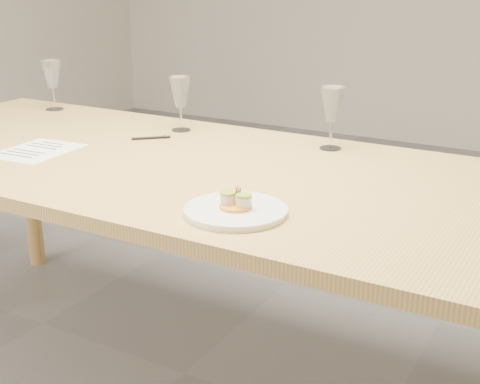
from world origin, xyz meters
The scene contains 8 objects.
ground centered at (0.00, 0.00, 0.00)m, with size 7.00×7.00×0.00m, color slate.
dining_table centered at (0.00, 0.00, 0.68)m, with size 2.40×1.00×0.75m.
dinner_plate centered at (0.39, -0.31, 0.76)m, with size 0.25×0.25×0.07m.
recipe_sheet centered at (-0.46, -0.13, 0.75)m, with size 0.22×0.28×0.00m.
ballpoint_pen centered at (-0.23, 0.18, 0.75)m, with size 0.10×0.10×0.01m.
wine_glass_0 centered at (-0.89, 0.38, 0.89)m, with size 0.08×0.08×0.20m.
wine_glass_1 centered at (-0.22, 0.34, 0.89)m, with size 0.08×0.08×0.19m.
wine_glass_2 centered at (0.35, 0.37, 0.89)m, with size 0.08×0.08×0.20m.
Camera 1 is at (1.14, -1.60, 1.31)m, focal length 50.00 mm.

